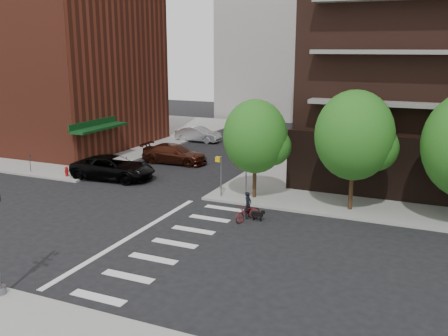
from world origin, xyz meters
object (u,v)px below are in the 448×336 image
Objects in this scene: scooter at (248,213)px; dog_walker at (248,205)px; fire_hydrant at (67,171)px; parked_car_black at (113,168)px; parked_car_silver at (198,134)px; parked_car_maroon at (175,154)px.

dog_walker is (-0.21, 0.53, 0.27)m from scooter.
fire_hydrant is at bearing -168.71° from scooter.
fire_hydrant is at bearing 104.99° from parked_car_black.
parked_car_maroon is at bearing -164.09° from parked_car_silver.
scooter is (12.31, -4.51, -0.36)m from parked_car_black.
parked_car_silver reaches higher than fire_hydrant.
scooter is (13.33, -20.29, -0.28)m from parked_car_silver.
scooter is at bearing -151.17° from dog_walker.
parked_car_maroon is 14.69m from dog_walker.
scooter is 0.63m from dog_walker.
parked_car_silver is at bearing 146.53° from scooter.
scooter is 1.24× the size of dog_walker.
dog_walker is (13.11, -19.75, -0.01)m from parked_car_silver.
parked_car_black is 1.31× the size of parked_car_silver.
parked_car_silver is 24.27m from scooter.
parked_car_silver is at bearing 12.22° from parked_car_maroon.
parked_car_black is 6.48m from parked_car_maroon.
parked_car_black is 1.12× the size of parked_car_maroon.
parked_car_maroon reaches higher than scooter.
parked_car_maroon is at bearing 56.84° from fire_hydrant.
parked_car_silver is at bearing -1.20° from parked_car_black.
fire_hydrant is at bearing 143.81° from parked_car_maroon.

